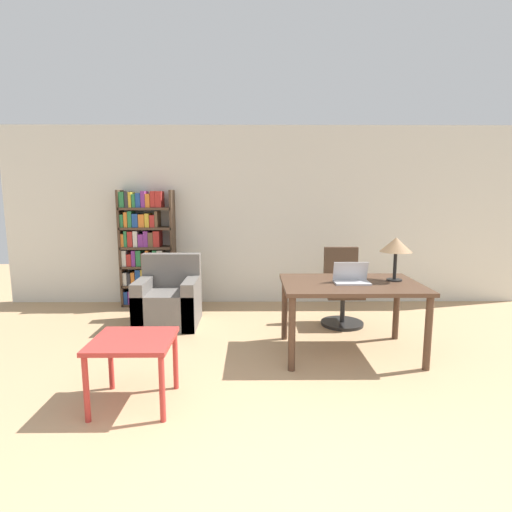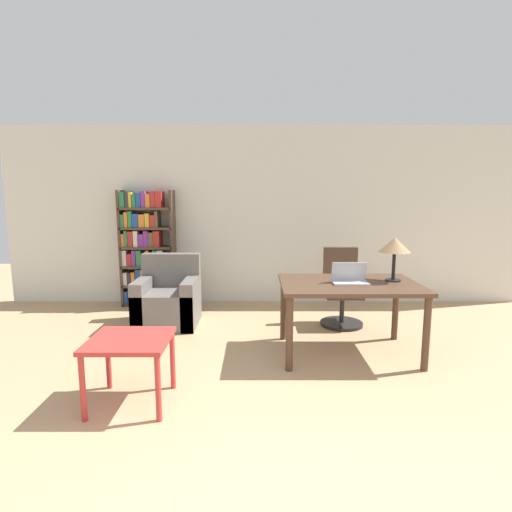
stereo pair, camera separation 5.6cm
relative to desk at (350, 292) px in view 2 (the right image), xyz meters
name	(u,v)px [view 2 (the right image)]	position (x,y,z in m)	size (l,w,h in m)	color
wall_back	(268,216)	(-0.80, 2.10, 0.68)	(8.00, 0.06, 2.70)	silver
desk	(350,292)	(0.00, 0.00, 0.00)	(1.42, 0.97, 0.77)	#4C3323
laptop	(351,279)	(0.00, -0.02, 0.15)	(0.36, 0.21, 0.22)	#B2B2B7
table_lamp	(397,246)	(0.49, 0.09, 0.47)	(0.33, 0.33, 0.46)	black
office_chair	(343,291)	(0.14, 1.00, -0.23)	(0.55, 0.55, 1.00)	black
side_table_blue	(132,348)	(-1.97, -1.03, -0.20)	(0.63, 0.59, 0.55)	#B2332D
armchair	(170,301)	(-2.12, 0.99, -0.37)	(0.77, 0.74, 0.89)	#66605B
bookshelf	(148,251)	(-2.64, 1.91, 0.16)	(0.81, 0.28, 1.75)	#4C3828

